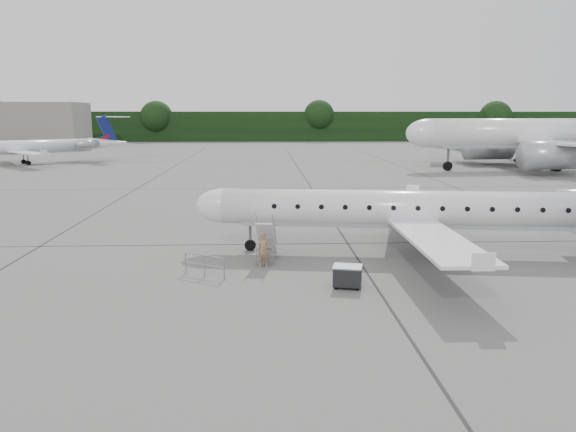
{
  "coord_description": "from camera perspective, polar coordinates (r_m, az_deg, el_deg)",
  "views": [
    {
      "loc": [
        -7.87,
        -24.83,
        7.4
      ],
      "look_at": [
        -6.63,
        3.08,
        2.3
      ],
      "focal_mm": 35.0,
      "sensor_mm": 36.0,
      "label": 1
    }
  ],
  "objects": [
    {
      "name": "safety_railing",
      "position": [
        26.18,
        -8.48,
        -5.05
      ],
      "size": [
        1.92,
        1.21,
        1.0
      ],
      "primitive_type": null,
      "rotation": [
        0.0,
        0.0,
        -0.55
      ],
      "color": "gray",
      "rests_on": "ground"
    },
    {
      "name": "passenger",
      "position": [
        27.4,
        -2.5,
        -3.46
      ],
      "size": [
        0.63,
        0.42,
        1.73
      ],
      "primitive_type": "imported",
      "rotation": [
        0.0,
        0.0,
        0.01
      ],
      "color": "#866549",
      "rests_on": "ground"
    },
    {
      "name": "main_regional_jet",
      "position": [
        30.21,
        13.15,
        2.5
      ],
      "size": [
        28.97,
        22.56,
        6.84
      ],
      "primitive_type": null,
      "rotation": [
        0.0,
        0.0,
        -0.13
      ],
      "color": "silver",
      "rests_on": "ground"
    },
    {
      "name": "bg_narrowbody",
      "position": [
        82.42,
        23.82,
        9.05
      ],
      "size": [
        40.11,
        30.55,
        13.56
      ],
      "primitive_type": null,
      "rotation": [
        0.0,
        0.0,
        0.09
      ],
      "color": "silver",
      "rests_on": "ground"
    },
    {
      "name": "treeline",
      "position": [
        155.07,
        0.38,
        9.09
      ],
      "size": [
        260.0,
        4.0,
        8.0
      ],
      "primitive_type": "cube",
      "color": "black",
      "rests_on": "ground"
    },
    {
      "name": "baggage_cart",
      "position": [
        24.44,
        6.06,
        -6.09
      ],
      "size": [
        1.37,
        1.2,
        1.02
      ],
      "primitive_type": null,
      "rotation": [
        0.0,
        0.0,
        -0.24
      ],
      "color": "black",
      "rests_on": "ground"
    },
    {
      "name": "ground",
      "position": [
        27.08,
        14.54,
        -5.86
      ],
      "size": [
        320.0,
        320.0,
        0.0
      ],
      "primitive_type": "plane",
      "color": "slate",
      "rests_on": "ground"
    },
    {
      "name": "bg_regional_right",
      "position": [
        93.01,
        22.94,
        6.99
      ],
      "size": [
        28.87,
        24.09,
        6.53
      ],
      "primitive_type": null,
      "rotation": [
        0.0,
        0.0,
        2.86
      ],
      "color": "silver",
      "rests_on": "ground"
    },
    {
      "name": "airstair",
      "position": [
        28.52,
        -2.18,
        -2.48
      ],
      "size": [
        1.12,
        2.22,
        2.14
      ],
      "primitive_type": null,
      "rotation": [
        0.0,
        0.0,
        -0.13
      ],
      "color": "silver",
      "rests_on": "ground"
    },
    {
      "name": "bg_regional_left",
      "position": [
        91.82,
        -25.84,
        6.93
      ],
      "size": [
        33.5,
        31.78,
        7.13
      ],
      "primitive_type": null,
      "rotation": [
        0.0,
        0.0,
        0.62
      ],
      "color": "silver",
      "rests_on": "ground"
    }
  ]
}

